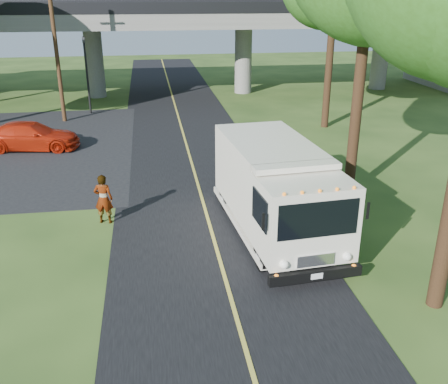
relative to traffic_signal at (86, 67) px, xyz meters
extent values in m
plane|color=#294418|center=(6.00, -26.00, -3.20)|extent=(120.00, 120.00, 0.00)
cube|color=black|center=(6.00, -16.00, -3.19)|extent=(7.00, 90.00, 0.02)
cube|color=gold|center=(6.00, -16.00, -3.17)|extent=(0.12, 90.00, 0.01)
cube|color=slate|center=(6.00, 6.00, 2.80)|extent=(50.00, 9.00, 1.20)
cube|color=black|center=(6.00, 1.60, 3.70)|extent=(50.00, 0.25, 0.80)
cube|color=black|center=(6.00, 10.40, 3.70)|extent=(50.00, 0.25, 0.80)
cylinder|color=slate|center=(0.00, 6.00, -0.50)|extent=(1.40, 1.40, 5.40)
cylinder|color=slate|center=(12.00, 6.00, -0.50)|extent=(1.40, 1.40, 5.40)
cylinder|color=slate|center=(24.00, 6.00, -0.50)|extent=(1.40, 1.40, 5.40)
cylinder|color=black|center=(0.00, 0.00, -0.60)|extent=(0.14, 0.14, 5.20)
imported|color=black|center=(0.00, 0.00, 1.40)|extent=(0.18, 0.22, 1.10)
cylinder|color=#472D19|center=(-1.50, -2.00, 1.30)|extent=(0.26, 0.26, 9.00)
cylinder|color=#382314|center=(12.20, -17.00, 0.65)|extent=(0.44, 0.44, 7.70)
cylinder|color=#382314|center=(15.00, -6.00, 0.13)|extent=(0.44, 0.44, 6.65)
cube|color=silver|center=(8.12, -19.11, -1.30)|extent=(3.12, 5.19, 2.55)
cube|color=silver|center=(8.41, -22.61, -1.42)|extent=(2.88, 2.26, 2.32)
cube|color=black|center=(8.49, -23.60, -1.05)|extent=(2.38, 0.29, 1.08)
cube|color=black|center=(8.50, -23.72, -2.77)|extent=(2.84, 0.44, 0.32)
cube|color=silver|center=(8.15, -19.56, -2.86)|extent=(3.25, 6.77, 0.20)
cylinder|color=black|center=(7.24, -22.48, -2.69)|extent=(0.40, 1.04, 1.02)
cylinder|color=black|center=(9.54, -22.29, -2.69)|extent=(0.40, 1.04, 1.02)
cylinder|color=black|center=(6.84, -17.74, -2.69)|extent=(0.40, 1.04, 1.02)
cylinder|color=black|center=(9.14, -17.55, -2.69)|extent=(0.40, 1.04, 1.02)
imported|color=#B8210B|center=(-2.34, -8.22, -2.46)|extent=(5.26, 2.60, 1.47)
imported|color=gray|center=(2.20, -18.27, -2.26)|extent=(0.77, 0.58, 1.88)
camera|label=1|loc=(4.02, -35.57, 4.83)|focal=40.00mm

